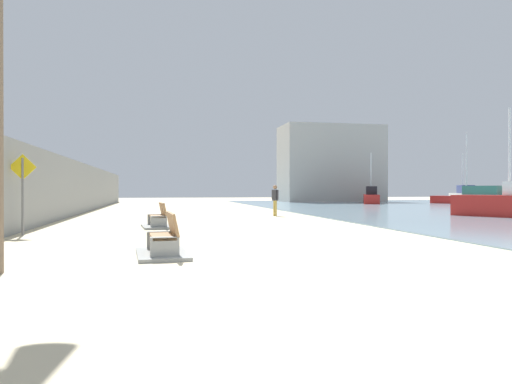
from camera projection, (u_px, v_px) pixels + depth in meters
The scene contains 10 objects.
ground_plane at pixel (203, 216), 26.66m from camera, with size 120.00×120.00×0.00m, color beige.
seawall at pixel (61, 188), 25.15m from camera, with size 0.80×64.00×3.17m, color gray.
bench_near at pixel (163, 245), 10.70m from camera, with size 1.24×2.17×0.98m.
bench_far at pixel (158, 222), 18.62m from camera, with size 1.31×2.20×0.98m.
person_walking at pixel (275, 198), 26.74m from camera, with size 0.31×0.48×1.74m.
boat_distant at pixel (473, 197), 47.60m from camera, with size 5.08×7.80×7.27m.
boat_outer at pixel (464, 195), 57.65m from camera, with size 4.85×7.90×5.85m.
boat_far_left at pixel (371, 197), 50.13m from camera, with size 4.37×7.40×5.38m.
pedestrian_sign at pixel (23, 185), 15.48m from camera, with size 0.85×0.08×2.65m.
harbor_building at pixel (331, 164), 57.68m from camera, with size 12.00×6.00×9.14m, color #ADAAA3.
Camera 1 is at (-2.40, -8.71, 1.49)m, focal length 33.41 mm.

